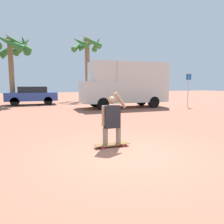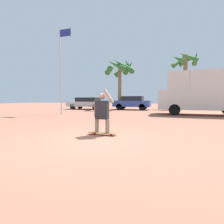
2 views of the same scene
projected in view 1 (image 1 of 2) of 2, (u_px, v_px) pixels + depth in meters
name	position (u px, v px, depth m)	size (l,w,h in m)	color
ground_plane	(126.00, 155.00, 5.39)	(80.00, 80.00, 0.00)	#935B47
skateboard	(112.00, 144.00, 6.05)	(0.97, 0.24, 0.09)	brown
person_skateboarder	(112.00, 118.00, 5.95)	(0.71, 0.22, 1.44)	gray
camper_van	(126.00, 83.00, 15.93)	(6.25, 2.18, 3.24)	black
parked_car_blue	(32.00, 95.00, 18.07)	(4.05, 1.73, 1.50)	black
palm_tree_near_van	(87.00, 50.00, 22.63)	(3.16, 3.37, 6.62)	brown
palm_tree_center_background	(11.00, 48.00, 17.01)	(3.51, 3.54, 5.59)	brown
street_sign	(188.00, 86.00, 16.34)	(0.44, 0.06, 2.46)	#B7B7BC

